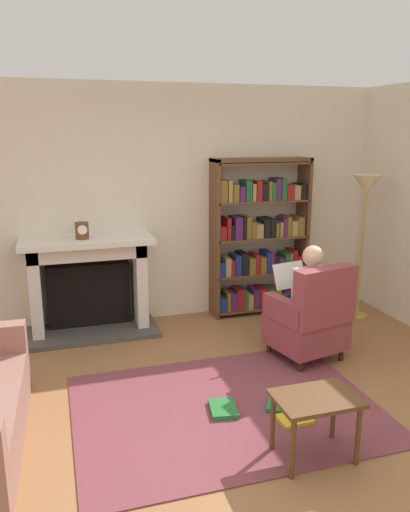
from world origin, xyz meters
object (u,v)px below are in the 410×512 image
(armchair_reading, at_px, (311,318))
(seated_reader, at_px, (304,296))
(bookshelf, at_px, (259,240))
(side_table, at_px, (316,406))
(fireplace, at_px, (89,282))
(mantel_clock, at_px, (82,231))
(floor_lamp, at_px, (366,198))

(armchair_reading, bearing_deg, seated_reader, -90.00)
(bookshelf, height_order, side_table, bookshelf)
(armchair_reading, distance_m, side_table, 1.56)
(bookshelf, distance_m, armchair_reading, 1.49)
(fireplace, relative_size, side_table, 2.56)
(mantel_clock, bearing_deg, seated_reader, -30.00)
(bookshelf, relative_size, floor_lamp, 1.10)
(bookshelf, relative_size, armchair_reading, 1.93)
(fireplace, bearing_deg, floor_lamp, -9.17)
(armchair_reading, xyz_separation_m, seated_reader, (-0.03, 0.11, 0.20))
(bookshelf, relative_size, side_table, 3.35)
(mantel_clock, bearing_deg, side_table, -63.69)
(armchair_reading, height_order, floor_lamp, floor_lamp)
(mantel_clock, bearing_deg, armchair_reading, -32.07)
(side_table, height_order, floor_lamp, floor_lamp)
(floor_lamp, bearing_deg, fireplace, 170.83)
(seated_reader, bearing_deg, bookshelf, -105.50)
(mantel_clock, xyz_separation_m, seated_reader, (2.00, -1.16, -0.54))
(mantel_clock, xyz_separation_m, armchair_reading, (2.03, -1.27, -0.74))
(mantel_clock, relative_size, armchair_reading, 0.18)
(bookshelf, distance_m, seated_reader, 1.33)
(side_table, bearing_deg, bookshelf, 74.88)
(mantel_clock, height_order, floor_lamp, floor_lamp)
(mantel_clock, xyz_separation_m, floor_lamp, (3.14, -0.40, 0.28))
(armchair_reading, bearing_deg, bookshelf, -104.22)
(armchair_reading, distance_m, seated_reader, 0.23)
(seated_reader, height_order, side_table, seated_reader)
(armchair_reading, height_order, seated_reader, seated_reader)
(mantel_clock, distance_m, armchair_reading, 2.51)
(fireplace, height_order, bookshelf, bookshelf)
(side_table, relative_size, floor_lamp, 0.33)
(mantel_clock, distance_m, bookshelf, 2.09)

